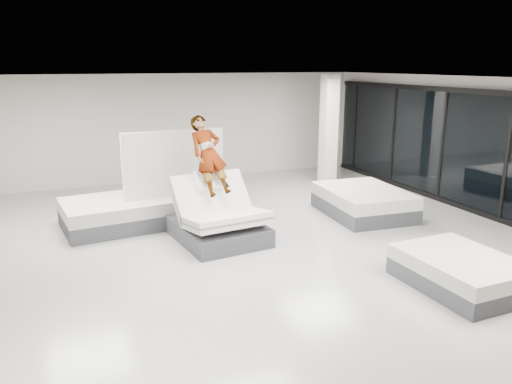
% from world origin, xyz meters
% --- Properties ---
extents(room, '(14.00, 14.04, 3.20)m').
position_xyz_m(room, '(0.00, 0.00, 1.60)').
color(room, '#A7A49E').
rests_on(room, ground).
extents(hero_bed, '(1.80, 2.25, 1.40)m').
position_xyz_m(hero_bed, '(-0.38, 1.32, 0.41)').
color(hero_bed, '#3B3B40').
rests_on(hero_bed, floor).
extents(person, '(0.83, 1.77, 1.24)m').
position_xyz_m(person, '(-0.42, 1.67, 1.34)').
color(person, slate).
rests_on(person, hero_bed).
extents(remote, '(0.07, 0.15, 0.08)m').
position_xyz_m(remote, '(-0.16, 1.35, 1.13)').
color(remote, black).
rests_on(remote, person).
extents(divider_panel, '(2.29, 0.24, 2.08)m').
position_xyz_m(divider_panel, '(-0.88, 2.83, 1.04)').
color(divider_panel, silver).
rests_on(divider_panel, floor).
extents(flat_bed_right_far, '(1.85, 2.37, 0.62)m').
position_xyz_m(flat_bed_right_far, '(3.35, 1.67, 0.31)').
color(flat_bed_right_far, '#3B3B40').
rests_on(flat_bed_right_far, floor).
extents(flat_bed_right_near, '(1.48, 1.95, 0.52)m').
position_xyz_m(flat_bed_right_near, '(2.53, -2.28, 0.26)').
color(flat_bed_right_near, '#3B3B40').
rests_on(flat_bed_right_near, floor).
extents(flat_bed_left_far, '(2.41, 1.92, 0.61)m').
position_xyz_m(flat_bed_left_far, '(-2.18, 2.94, 0.31)').
color(flat_bed_left_far, '#3B3B40').
rests_on(flat_bed_left_far, floor).
extents(column, '(0.40, 0.40, 3.20)m').
position_xyz_m(column, '(4.00, 4.50, 1.60)').
color(column, silver).
rests_on(column, floor).
extents(storefront_glazing, '(0.12, 13.40, 2.92)m').
position_xyz_m(storefront_glazing, '(5.90, 0.00, 1.45)').
color(storefront_glazing, '#1C272F').
rests_on(storefront_glazing, floor).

